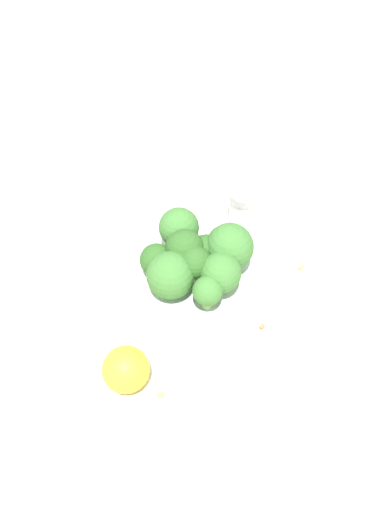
# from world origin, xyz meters

# --- Properties ---
(ground_plane) EXTENTS (3.00, 3.00, 0.00)m
(ground_plane) POSITION_xyz_m (0.00, 0.00, 0.00)
(ground_plane) COLOR beige
(bowl) EXTENTS (0.15, 0.15, 0.03)m
(bowl) POSITION_xyz_m (0.00, 0.00, 0.02)
(bowl) COLOR silver
(bowl) RESTS_ON ground_plane
(broccoli_floret_0) EXTENTS (0.06, 0.06, 0.06)m
(broccoli_floret_0) POSITION_xyz_m (-0.02, 0.03, 0.06)
(broccoli_floret_0) COLOR #8EB770
(broccoli_floret_0) RESTS_ON bowl
(broccoli_floret_1) EXTENTS (0.05, 0.05, 0.06)m
(broccoli_floret_1) POSITION_xyz_m (-0.03, -0.03, 0.07)
(broccoli_floret_1) COLOR #7A9E5B
(broccoli_floret_1) RESTS_ON bowl
(broccoli_floret_2) EXTENTS (0.04, 0.04, 0.06)m
(broccoli_floret_2) POSITION_xyz_m (-0.01, -0.00, 0.07)
(broccoli_floret_2) COLOR #84AD66
(broccoli_floret_2) RESTS_ON bowl
(broccoli_floret_3) EXTENTS (0.05, 0.05, 0.06)m
(broccoli_floret_3) POSITION_xyz_m (0.04, 0.01, 0.07)
(broccoli_floret_3) COLOR #84AD66
(broccoli_floret_3) RESTS_ON bowl
(broccoli_floret_4) EXTENTS (0.06, 0.06, 0.07)m
(broccoli_floret_4) POSITION_xyz_m (-0.00, -0.05, 0.07)
(broccoli_floret_4) COLOR #84AD66
(broccoli_floret_4) RESTS_ON bowl
(broccoli_floret_5) EXTENTS (0.05, 0.05, 0.06)m
(broccoli_floret_5) POSITION_xyz_m (0.01, 0.01, 0.07)
(broccoli_floret_5) COLOR #84AD66
(broccoli_floret_5) RESTS_ON bowl
(broccoli_floret_6) EXTENTS (0.04, 0.04, 0.05)m
(broccoli_floret_6) POSITION_xyz_m (0.01, 0.04, 0.06)
(broccoli_floret_6) COLOR #84AD66
(broccoli_floret_6) RESTS_ON bowl
(broccoli_floret_7) EXTENTS (0.04, 0.04, 0.05)m
(broccoli_floret_7) POSITION_xyz_m (-0.05, -0.01, 0.06)
(broccoli_floret_7) COLOR #7A9E5B
(broccoli_floret_7) RESTS_ON bowl
(broccoli_floret_8) EXTENTS (0.04, 0.04, 0.05)m
(broccoli_floret_8) POSITION_xyz_m (0.01, -0.02, 0.06)
(broccoli_floret_8) COLOR #84AD66
(broccoli_floret_8) RESTS_ON bowl
(pepper_shaker) EXTENTS (0.04, 0.04, 0.06)m
(pepper_shaker) POSITION_xyz_m (0.10, -0.10, 0.03)
(pepper_shaker) COLOR silver
(pepper_shaker) RESTS_ON ground_plane
(lemon_wedge) EXTENTS (0.05, 0.05, 0.05)m
(lemon_wedge) POSITION_xyz_m (-0.11, 0.10, 0.03)
(lemon_wedge) COLOR yellow
(lemon_wedge) RESTS_ON ground_plane
(almond_crumb_0) EXTENTS (0.01, 0.01, 0.01)m
(almond_crumb_0) POSITION_xyz_m (-0.00, -0.15, 0.00)
(almond_crumb_0) COLOR tan
(almond_crumb_0) RESTS_ON ground_plane
(almond_crumb_1) EXTENTS (0.01, 0.01, 0.01)m
(almond_crumb_1) POSITION_xyz_m (-0.13, 0.07, 0.00)
(almond_crumb_1) COLOR tan
(almond_crumb_1) RESTS_ON ground_plane
(almond_crumb_2) EXTENTS (0.01, 0.01, 0.01)m
(almond_crumb_2) POSITION_xyz_m (-0.08, -0.07, 0.00)
(almond_crumb_2) COLOR olive
(almond_crumb_2) RESTS_ON ground_plane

